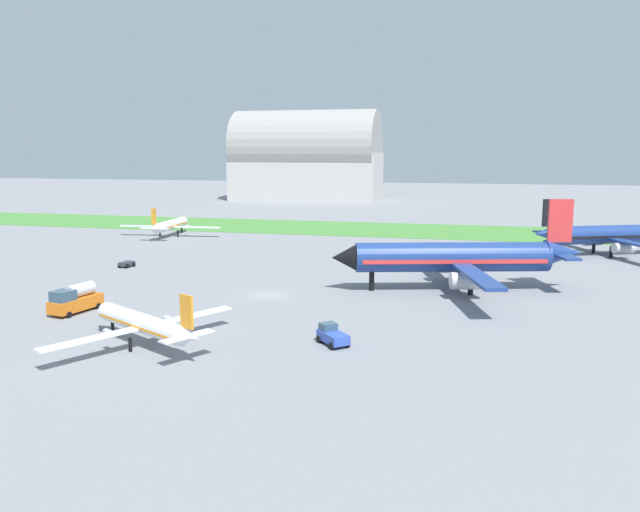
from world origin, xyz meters
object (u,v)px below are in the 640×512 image
Objects in this scene: airplane_taxiing_turboprop at (170,225)px; pushback_tug_by_runway at (332,335)px; baggage_cart_midfield at (127,264)px; airplane_foreground_turboprop at (144,323)px; airplane_parked_jet_far at (608,235)px; fuel_truck_near_gate at (75,299)px; airplane_midfield_jet at (457,258)px.

airplane_taxiing_turboprop is 85.84m from pushback_tug_by_runway.
pushback_tug_by_runway is at bearing -146.82° from airplane_taxiing_turboprop.
baggage_cart_midfield is 52.60m from pushback_tug_by_runway.
airplane_taxiing_turboprop is 5.97× the size of pushback_tug_by_runway.
airplane_foreground_turboprop is 87.30m from airplane_parked_jet_far.
fuel_truck_near_gate is at bearing -166.45° from airplane_taxiing_turboprop.
airplane_taxiing_turboprop is at bearing 153.92° from airplane_parked_jet_far.
airplane_parked_jet_far is at bearing -60.64° from baggage_cart_midfield.
fuel_truck_near_gate reaches higher than baggage_cart_midfield.
airplane_taxiing_turboprop reaches higher than airplane_foreground_turboprop.
fuel_truck_near_gate is 2.64× the size of baggage_cart_midfield.
airplane_parked_jet_far reaches higher than airplane_taxiing_turboprop.
airplane_parked_jet_far is at bearing 141.32° from fuel_truck_near_gate.
airplane_taxiing_turboprop is 8.96× the size of baggage_cart_midfield.
airplane_midfield_jet reaches higher than baggage_cart_midfield.
airplane_taxiing_turboprop is 66.46m from fuel_truck_near_gate.
airplane_midfield_jet is 74.87m from airplane_taxiing_turboprop.
pushback_tug_by_runway is at bearing -135.71° from airplane_foreground_turboprop.
fuel_truck_near_gate is 29.08m from baggage_cart_midfield.
airplane_foreground_turboprop reaches higher than pushback_tug_by_runway.
airplane_foreground_turboprop is 17.31m from fuel_truck_near_gate.
airplane_parked_jet_far reaches higher than baggage_cart_midfield.
baggage_cart_midfield is at bearing -28.15° from airplane_foreground_turboprop.
airplane_midfield_jet reaches higher than airplane_parked_jet_far.
fuel_truck_near_gate is at bearing 39.30° from pushback_tug_by_runway.
baggage_cart_midfield is at bearing -20.37° from airplane_midfield_jet.
airplane_parked_jet_far is at bearing -71.76° from pushback_tug_by_runway.
pushback_tug_by_runway is (31.85, -4.82, -0.67)m from fuel_truck_near_gate.
airplane_taxiing_turboprop is at bearing -151.63° from fuel_truck_near_gate.
airplane_midfield_jet is at bearing -87.41° from baggage_cart_midfield.
airplane_midfield_jet is 13.18× the size of baggage_cart_midfield.
pushback_tug_by_runway is (17.50, 4.84, -1.35)m from airplane_foreground_turboprop.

